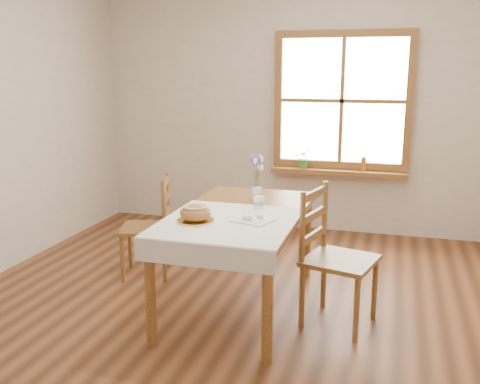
% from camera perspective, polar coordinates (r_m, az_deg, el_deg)
% --- Properties ---
extents(ground, '(5.00, 5.00, 0.00)m').
position_cam_1_polar(ground, '(3.97, -1.25, -13.73)').
color(ground, brown).
rests_on(ground, ground).
extents(room_walls, '(4.60, 5.10, 2.65)m').
position_cam_1_polar(room_walls, '(3.54, -1.39, 11.74)').
color(room_walls, beige).
rests_on(room_walls, ground).
extents(window, '(1.46, 0.08, 1.46)m').
position_cam_1_polar(window, '(5.88, 10.83, 9.53)').
color(window, '#9D6930').
rests_on(window, ground).
extents(window_sill, '(1.46, 0.20, 0.05)m').
position_cam_1_polar(window_sill, '(5.91, 10.45, 2.12)').
color(window_sill, '#9D6930').
rests_on(window_sill, ground).
extents(dining_table, '(0.90, 1.60, 0.75)m').
position_cam_1_polar(dining_table, '(3.99, 0.00, -3.29)').
color(dining_table, '#9D6930').
rests_on(dining_table, ground).
extents(table_linen, '(0.91, 0.99, 0.01)m').
position_cam_1_polar(table_linen, '(3.69, -1.33, -3.22)').
color(table_linen, white).
rests_on(table_linen, dining_table).
extents(chair_left, '(0.54, 0.53, 0.89)m').
position_cam_1_polar(chair_left, '(4.74, -10.06, -3.64)').
color(chair_left, '#9D6930').
rests_on(chair_left, ground).
extents(chair_right, '(0.58, 0.57, 0.99)m').
position_cam_1_polar(chair_right, '(3.83, 10.67, -6.97)').
color(chair_right, '#9D6930').
rests_on(chair_right, ground).
extents(bread_plate, '(0.31, 0.31, 0.01)m').
position_cam_1_polar(bread_plate, '(3.69, -4.77, -3.07)').
color(bread_plate, white).
rests_on(bread_plate, table_linen).
extents(bread_loaf, '(0.21, 0.21, 0.12)m').
position_cam_1_polar(bread_loaf, '(3.67, -4.79, -2.09)').
color(bread_loaf, '#AF793E').
rests_on(bread_loaf, bread_plate).
extents(egg_napkin, '(0.30, 0.28, 0.01)m').
position_cam_1_polar(egg_napkin, '(3.69, 1.39, -3.03)').
color(egg_napkin, white).
rests_on(egg_napkin, table_linen).
extents(eggs, '(0.24, 0.22, 0.04)m').
position_cam_1_polar(eggs, '(3.68, 1.40, -2.62)').
color(eggs, white).
rests_on(eggs, egg_napkin).
extents(salt_shaker, '(0.06, 0.06, 0.10)m').
position_cam_1_polar(salt_shaker, '(4.01, 2.22, -1.06)').
color(salt_shaker, white).
rests_on(salt_shaker, table_linen).
extents(pepper_shaker, '(0.07, 0.07, 0.11)m').
position_cam_1_polar(pepper_shaker, '(3.99, 1.83, -1.10)').
color(pepper_shaker, white).
rests_on(pepper_shaker, table_linen).
extents(flower_vase, '(0.10, 0.10, 0.09)m').
position_cam_1_polar(flower_vase, '(4.35, 1.83, -0.17)').
color(flower_vase, white).
rests_on(flower_vase, dining_table).
extents(lavender_bouquet, '(0.14, 0.14, 0.27)m').
position_cam_1_polar(lavender_bouquet, '(4.31, 1.85, 2.15)').
color(lavender_bouquet, '#6F5394').
rests_on(lavender_bouquet, flower_vase).
extents(potted_plant, '(0.20, 0.22, 0.17)m').
position_cam_1_polar(potted_plant, '(5.94, 6.79, 3.37)').
color(potted_plant, '#3E742E').
rests_on(potted_plant, window_sill).
extents(amber_bottle, '(0.06, 0.06, 0.16)m').
position_cam_1_polar(amber_bottle, '(5.87, 13.04, 2.96)').
color(amber_bottle, '#AC5B1F').
rests_on(amber_bottle, window_sill).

